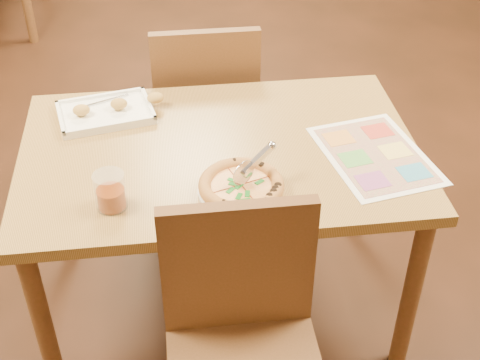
{
  "coord_description": "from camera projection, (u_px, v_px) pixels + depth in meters",
  "views": [
    {
      "loc": [
        -0.15,
        -1.79,
        1.97
      ],
      "look_at": [
        0.04,
        -0.24,
        0.77
      ],
      "focal_mm": 50.0,
      "sensor_mm": 36.0,
      "label": 1
    }
  ],
  "objects": [
    {
      "name": "appetizer_tray",
      "position": [
        108.0,
        112.0,
        2.34
      ],
      "size": [
        0.39,
        0.28,
        0.06
      ],
      "rotation": [
        0.0,
        0.0,
        0.2
      ],
      "color": "white",
      "rests_on": "dining_table"
    },
    {
      "name": "glass_tumbler",
      "position": [
        111.0,
        193.0,
        1.92
      ],
      "size": [
        0.09,
        0.09,
        0.11
      ],
      "rotation": [
        0.0,
        0.0,
        0.43
      ],
      "color": "maroon",
      "rests_on": "dining_table"
    },
    {
      "name": "pizza",
      "position": [
        241.0,
        186.0,
        1.99
      ],
      "size": [
        0.26,
        0.26,
        0.04
      ],
      "rotation": [
        0.0,
        0.0,
        0.33
      ],
      "color": "#BE8041",
      "rests_on": "plate"
    },
    {
      "name": "plate",
      "position": [
        240.0,
        191.0,
        2.0
      ],
      "size": [
        0.32,
        0.32,
        0.01
      ],
      "primitive_type": "cylinder",
      "rotation": [
        0.0,
        0.0,
        -0.36
      ],
      "color": "white",
      "rests_on": "dining_table"
    },
    {
      "name": "chair_far",
      "position": [
        206.0,
        97.0,
        2.75
      ],
      "size": [
        0.42,
        0.42,
        0.47
      ],
      "rotation": [
        0.0,
        0.0,
        3.14
      ],
      "color": "brown",
      "rests_on": "ground"
    },
    {
      "name": "chair_near",
      "position": [
        242.0,
        321.0,
        1.81
      ],
      "size": [
        0.42,
        0.42,
        0.47
      ],
      "color": "brown",
      "rests_on": "ground"
    },
    {
      "name": "dining_table",
      "position": [
        220.0,
        170.0,
        2.24
      ],
      "size": [
        1.3,
        0.85,
        0.72
      ],
      "color": "#A47D41",
      "rests_on": "ground"
    },
    {
      "name": "menu",
      "position": [
        375.0,
        155.0,
        2.15
      ],
      "size": [
        0.38,
        0.48,
        0.0
      ],
      "primitive_type": "cube",
      "rotation": [
        0.0,
        0.0,
        0.19
      ],
      "color": "white",
      "rests_on": "dining_table"
    },
    {
      "name": "pizza_cutter",
      "position": [
        253.0,
        164.0,
        1.97
      ],
      "size": [
        0.14,
        0.1,
        0.09
      ],
      "rotation": [
        0.0,
        0.0,
        0.63
      ],
      "color": "silver",
      "rests_on": "pizza"
    }
  ]
}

